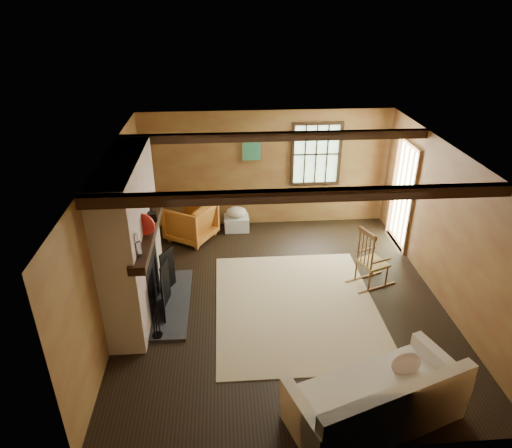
{
  "coord_description": "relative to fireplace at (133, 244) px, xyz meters",
  "views": [
    {
      "loc": [
        -0.86,
        -5.95,
        4.41
      ],
      "look_at": [
        -0.39,
        0.4,
        1.17
      ],
      "focal_mm": 32.0,
      "sensor_mm": 36.0,
      "label": 1
    }
  ],
  "objects": [
    {
      "name": "ground",
      "position": [
        2.23,
        0.0,
        -1.1
      ],
      "size": [
        5.5,
        5.5,
        0.0
      ],
      "primitive_type": "plane",
      "color": "black",
      "rests_on": "ground"
    },
    {
      "name": "room_envelope",
      "position": [
        2.45,
        0.26,
        0.53
      ],
      "size": [
        5.02,
        5.52,
        2.44
      ],
      "color": "olive",
      "rests_on": "ground"
    },
    {
      "name": "fireplace",
      "position": [
        0.0,
        0.0,
        0.0
      ],
      "size": [
        1.02,
        2.3,
        2.4
      ],
      "color": "#AA5742",
      "rests_on": "ground"
    },
    {
      "name": "rug",
      "position": [
        2.43,
        -0.2,
        -1.1
      ],
      "size": [
        2.5,
        3.0,
        0.01
      ],
      "primitive_type": "cube",
      "color": "#D1BE8B",
      "rests_on": "ground"
    },
    {
      "name": "rocking_chair",
      "position": [
        3.74,
        0.32,
        -0.66
      ],
      "size": [
        0.85,
        0.64,
        1.05
      ],
      "rotation": [
        0.0,
        0.0,
        1.93
      ],
      "color": "tan",
      "rests_on": "ground"
    },
    {
      "name": "sofa",
      "position": [
        3.01,
        -2.4,
        -0.82
      ],
      "size": [
        2.16,
        1.48,
        0.8
      ],
      "rotation": [
        0.0,
        0.0,
        0.34
      ],
      "color": "white",
      "rests_on": "ground"
    },
    {
      "name": "firewood_pile",
      "position": [
        0.38,
        2.6,
        -0.99
      ],
      "size": [
        0.62,
        0.11,
        0.23
      ],
      "color": "#4E3821",
      "rests_on": "ground"
    },
    {
      "name": "laundry_basket",
      "position": [
        1.59,
        2.46,
        -0.95
      ],
      "size": [
        0.51,
        0.39,
        0.3
      ],
      "primitive_type": "cube",
      "rotation": [
        0.0,
        0.0,
        0.02
      ],
      "color": "silver",
      "rests_on": "ground"
    },
    {
      "name": "basket_pillow",
      "position": [
        1.59,
        2.46,
        -0.7
      ],
      "size": [
        0.48,
        0.42,
        0.21
      ],
      "primitive_type": "ellipsoid",
      "rotation": [
        0.0,
        0.0,
        0.26
      ],
      "color": "white",
      "rests_on": "laundry_basket"
    },
    {
      "name": "armchair",
      "position": [
        0.68,
        2.14,
        -0.72
      ],
      "size": [
        1.14,
        1.13,
        0.76
      ],
      "primitive_type": "imported",
      "rotation": [
        0.0,
        0.0,
        -2.12
      ],
      "color": "#BF6026",
      "rests_on": "ground"
    }
  ]
}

